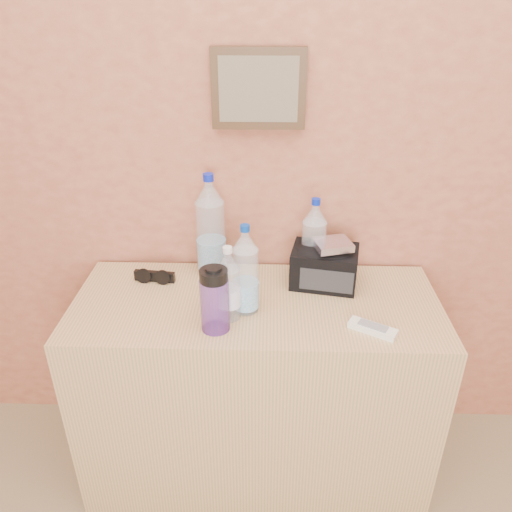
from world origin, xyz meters
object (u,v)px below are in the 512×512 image
at_px(dresser, 256,388).
at_px(nalgene_bottle, 215,299).
at_px(pet_large_b, 211,230).
at_px(toiletry_bag, 324,264).
at_px(pet_large_d, 245,274).
at_px(foil_packet, 333,245).
at_px(pet_large_c, 313,245).
at_px(sunglasses, 155,276).
at_px(pet_small, 229,287).
at_px(ac_remote, 373,329).

bearing_deg(dresser, nalgene_bottle, -128.19).
xyz_separation_m(pet_large_b, nalgene_bottle, (0.05, -0.35, -0.06)).
distance_m(dresser, toiletry_bag, 0.53).
height_order(pet_large_d, foil_packet, pet_large_d).
height_order(pet_large_c, sunglasses, pet_large_c).
bearing_deg(toiletry_bag, nalgene_bottle, -131.19).
bearing_deg(sunglasses, pet_small, -30.19).
xyz_separation_m(pet_large_c, pet_small, (-0.28, -0.24, -0.03)).
bearing_deg(toiletry_bag, pet_large_b, -179.75).
relative_size(pet_small, toiletry_bag, 1.11).
distance_m(pet_large_d, ac_remote, 0.42).
bearing_deg(toiletry_bag, pet_small, -135.09).
relative_size(pet_large_b, pet_small, 1.51).
bearing_deg(dresser, pet_large_d, -125.23).
relative_size(dresser, pet_large_c, 3.99).
relative_size(pet_small, foil_packet, 2.11).
distance_m(nalgene_bottle, foil_packet, 0.45).
bearing_deg(pet_small, pet_large_d, 41.10).
relative_size(sunglasses, toiletry_bag, 0.66).
height_order(pet_large_c, nalgene_bottle, pet_large_c).
relative_size(pet_large_d, pet_small, 1.21).
xyz_separation_m(pet_large_c, toiletry_bag, (0.04, -0.03, -0.06)).
height_order(pet_small, toiletry_bag, pet_small).
distance_m(pet_large_c, pet_large_d, 0.30).
xyz_separation_m(pet_small, sunglasses, (-0.28, 0.21, -0.09)).
bearing_deg(pet_large_b, foil_packet, -12.86).
bearing_deg(pet_large_b, pet_large_d, -61.18).
height_order(pet_large_c, pet_large_d, pet_large_c).
distance_m(pet_small, sunglasses, 0.36).
bearing_deg(dresser, toiletry_bag, 28.39).
bearing_deg(pet_large_b, dresser, -50.09).
bearing_deg(ac_remote, dresser, -173.37).
distance_m(pet_large_c, foil_packet, 0.08).
bearing_deg(ac_remote, pet_large_c, 147.85).
relative_size(nalgene_bottle, ac_remote, 1.47).
height_order(pet_large_c, ac_remote, pet_large_c).
bearing_deg(foil_packet, dresser, -157.79).
bearing_deg(foil_packet, pet_large_b, 167.14).
distance_m(pet_large_d, toiletry_bag, 0.32).
xyz_separation_m(toiletry_bag, foil_packet, (0.02, -0.02, 0.09)).
height_order(pet_large_c, pet_small, pet_large_c).
height_order(ac_remote, toiletry_bag, toiletry_bag).
height_order(pet_large_b, pet_small, pet_large_b).
xyz_separation_m(nalgene_bottle, sunglasses, (-0.24, 0.27, -0.09)).
bearing_deg(pet_small, foil_packet, 29.85).
distance_m(pet_large_d, pet_small, 0.07).
relative_size(dresser, ac_remote, 8.38).
height_order(pet_large_b, toiletry_bag, pet_large_b).
relative_size(pet_large_c, foil_packet, 2.61).
distance_m(pet_large_b, foil_packet, 0.43).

